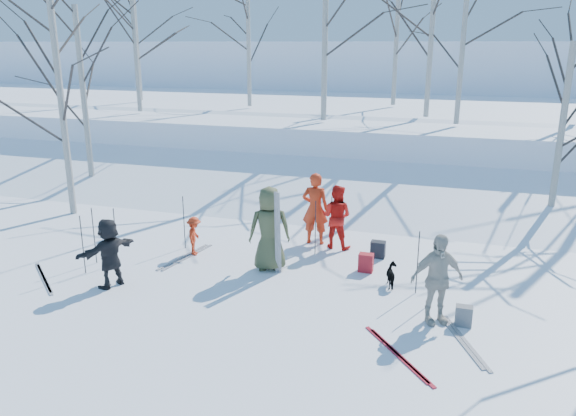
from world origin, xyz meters
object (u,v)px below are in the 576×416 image
(skier_grey_west, at_px, (109,253))
(skier_red_seated, at_px, (194,236))
(skier_redor_behind, at_px, (336,217))
(backpack_dark, at_px, (378,249))
(skier_olive_center, at_px, (270,229))
(backpack_grey, at_px, (464,316))
(skier_cream_east, at_px, (437,279))
(dog, at_px, (393,276))
(skier_red_north, at_px, (315,209))
(backpack_red, at_px, (366,263))

(skier_grey_west, bearing_deg, skier_red_seated, 179.97)
(skier_redor_behind, relative_size, backpack_dark, 4.01)
(skier_grey_west, bearing_deg, skier_olive_center, 144.25)
(skier_grey_west, distance_m, backpack_grey, 7.13)
(skier_cream_east, bearing_deg, backpack_dark, 88.28)
(skier_olive_center, xyz_separation_m, skier_redor_behind, (1.11, 1.83, -0.15))
(skier_olive_center, height_order, dog, skier_olive_center)
(skier_grey_west, distance_m, backpack_dark, 6.11)
(skier_cream_east, bearing_deg, skier_red_north, 104.15)
(skier_olive_center, bearing_deg, backpack_red, 170.82)
(skier_redor_behind, relative_size, skier_cream_east, 0.94)
(skier_redor_behind, bearing_deg, skier_red_north, -5.14)
(skier_red_seated, xyz_separation_m, skier_grey_west, (-0.84, -2.19, 0.27))
(backpack_red, height_order, backpack_grey, backpack_red)
(skier_olive_center, height_order, skier_grey_west, skier_olive_center)
(skier_redor_behind, distance_m, backpack_red, 1.75)
(skier_olive_center, distance_m, backpack_grey, 4.54)
(dog, relative_size, backpack_red, 1.37)
(skier_red_north, xyz_separation_m, dog, (2.26, -2.09, -0.68))
(skier_red_seated, distance_m, backpack_red, 4.14)
(skier_red_seated, relative_size, backpack_dark, 2.36)
(skier_cream_east, bearing_deg, backpack_grey, -27.34)
(skier_redor_behind, bearing_deg, backpack_grey, 141.90)
(skier_olive_center, bearing_deg, dog, 154.67)
(skier_olive_center, bearing_deg, skier_grey_west, 10.63)
(skier_red_north, relative_size, skier_grey_west, 1.24)
(skier_red_north, bearing_deg, backpack_grey, 133.04)
(backpack_red, distance_m, backpack_grey, 2.89)
(skier_redor_behind, height_order, dog, skier_redor_behind)
(dog, bearing_deg, skier_olive_center, -21.17)
(skier_olive_center, xyz_separation_m, skier_red_north, (0.52, 1.96, -0.04))
(backpack_red, height_order, backpack_dark, backpack_red)
(dog, xyz_separation_m, backpack_dark, (-0.56, 1.58, -0.04))
(skier_red_seated, bearing_deg, backpack_dark, -89.77)
(skier_redor_behind, relative_size, dog, 2.80)
(skier_cream_east, distance_m, backpack_red, 2.62)
(backpack_grey, bearing_deg, skier_red_seated, 164.42)
(skier_redor_behind, relative_size, backpack_grey, 4.22)
(skier_red_seated, bearing_deg, skier_grey_west, 144.12)
(skier_olive_center, height_order, skier_red_north, skier_olive_center)
(skier_redor_behind, xyz_separation_m, backpack_grey, (3.12, -3.27, -0.61))
(skier_olive_center, bearing_deg, skier_cream_east, 135.81)
(skier_red_north, xyz_separation_m, skier_cream_east, (3.19, -3.42, -0.07))
(skier_red_seated, height_order, skier_grey_west, skier_grey_west)
(backpack_grey, bearing_deg, dog, 137.73)
(skier_olive_center, height_order, backpack_dark, skier_olive_center)
(skier_red_north, distance_m, backpack_grey, 5.09)
(skier_cream_east, xyz_separation_m, dog, (-0.93, 1.33, -0.61))
(dog, distance_m, backpack_dark, 1.68)
(dog, bearing_deg, backpack_grey, 119.17)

